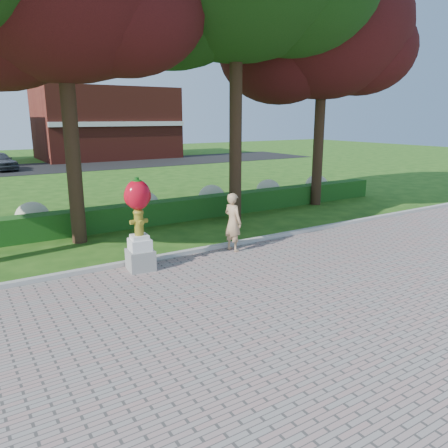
% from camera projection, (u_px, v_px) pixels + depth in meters
% --- Properties ---
extents(ground, '(100.00, 100.00, 0.00)m').
position_uv_depth(ground, '(242.00, 292.00, 9.75)').
color(ground, '#214E13').
rests_on(ground, ground).
extents(walkway, '(40.00, 14.00, 0.04)m').
position_uv_depth(walkway, '(396.00, 379.00, 6.47)').
color(walkway, gray).
rests_on(walkway, ground).
extents(curb, '(40.00, 0.18, 0.15)m').
position_uv_depth(curb, '(181.00, 254.00, 12.19)').
color(curb, '#ADADA5').
rests_on(curb, ground).
extents(lawn_hedge, '(24.00, 0.70, 0.80)m').
position_uv_depth(lawn_hedge, '(129.00, 216.00, 15.39)').
color(lawn_hedge, '#194413').
rests_on(lawn_hedge, ground).
extents(hydrangea_row, '(20.10, 1.10, 0.99)m').
position_uv_depth(hydrangea_row, '(134.00, 205.00, 16.47)').
color(hydrangea_row, '#B7B58C').
rests_on(hydrangea_row, ground).
extents(street, '(50.00, 8.00, 0.02)m').
position_uv_depth(street, '(29.00, 169.00, 32.69)').
color(street, black).
rests_on(street, ground).
extents(building_right, '(12.00, 8.00, 6.40)m').
position_uv_depth(building_right, '(106.00, 123.00, 41.01)').
color(building_right, maroon).
rests_on(building_right, ground).
extents(tree_far_right, '(7.88, 6.72, 10.21)m').
position_uv_depth(tree_far_right, '(321.00, 37.00, 17.85)').
color(tree_far_right, black).
rests_on(tree_far_right, ground).
extents(hydrant_sculpture, '(0.69, 0.69, 2.34)m').
position_uv_depth(hydrant_sculpture, '(139.00, 222.00, 10.77)').
color(hydrant_sculpture, gray).
rests_on(hydrant_sculpture, walkway).
extents(woman, '(0.51, 0.68, 1.68)m').
position_uv_depth(woman, '(233.00, 222.00, 12.44)').
color(woman, tan).
rests_on(woman, walkway).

